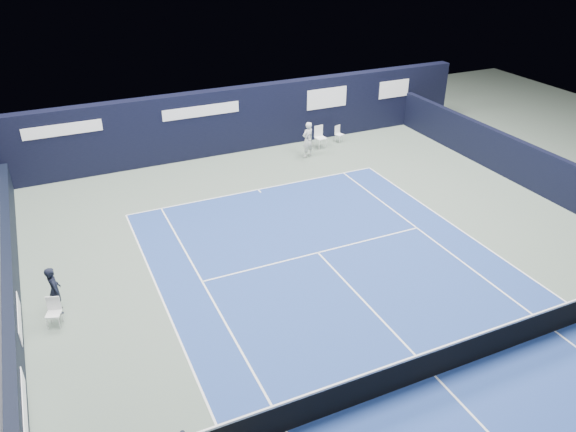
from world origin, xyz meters
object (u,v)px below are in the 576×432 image
object	(u,v)px
folding_chair_back_a	(320,135)
tennis_net	(437,361)
folding_chair_back_b	(339,133)
line_judge_chair	(54,310)
tennis_player	(308,139)

from	to	relation	value
folding_chair_back_a	tennis_net	bearing A→B (deg)	-112.08
folding_chair_back_b	line_judge_chair	bearing A→B (deg)	-164.73
folding_chair_back_a	folding_chair_back_b	distance (m)	1.28
line_judge_chair	tennis_net	xyz separation A→B (m)	(8.47, -6.15, 0.02)
folding_chair_back_a	folding_chair_back_b	xyz separation A→B (m)	(1.23, 0.30, -0.15)
folding_chair_back_a	line_judge_chair	size ratio (longest dim) A/B	1.26
folding_chair_back_b	tennis_player	size ratio (longest dim) A/B	0.49
line_judge_chair	tennis_net	distance (m)	10.46
folding_chair_back_a	tennis_player	world-z (taller)	tennis_player
line_judge_chair	tennis_player	size ratio (longest dim) A/B	0.51
folding_chair_back_b	tennis_player	bearing A→B (deg)	-171.65
folding_chair_back_a	tennis_player	distance (m)	1.38
folding_chair_back_a	tennis_net	world-z (taller)	tennis_net
folding_chair_back_a	line_judge_chair	world-z (taller)	folding_chair_back_a
folding_chair_back_a	tennis_net	distance (m)	15.83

